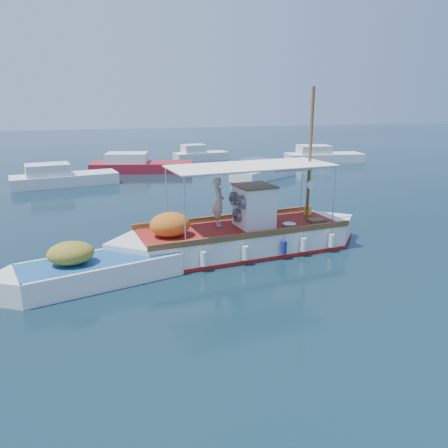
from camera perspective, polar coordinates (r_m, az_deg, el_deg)
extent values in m
plane|color=black|center=(17.51, 2.92, -3.88)|extent=(160.00, 160.00, 0.00)
cube|color=white|center=(17.69, 2.29, -2.35)|extent=(8.40, 3.50, 1.20)
cube|color=white|center=(16.49, -10.77, -4.02)|extent=(2.72, 2.72, 1.20)
cube|color=white|center=(19.68, 13.17, -0.86)|extent=(2.72, 2.72, 1.20)
cube|color=#AA1810|center=(17.80, 2.27, -3.45)|extent=(8.52, 3.60, 0.20)
cube|color=maroon|center=(17.51, 2.31, -0.56)|extent=(8.38, 3.29, 0.07)
cube|color=brown|center=(18.69, 0.55, 0.93)|extent=(8.26, 0.91, 0.22)
cube|color=brown|center=(16.29, 4.33, -1.39)|extent=(8.26, 0.91, 0.22)
cube|color=white|center=(17.52, 3.96, 2.27)|extent=(1.44, 1.54, 1.64)
cube|color=brown|center=(17.34, 4.01, 5.00)|extent=(1.56, 1.66, 0.07)
cylinder|color=slate|center=(16.84, 2.34, 2.88)|extent=(0.29, 0.57, 0.55)
cylinder|color=slate|center=(17.46, 1.38, 3.36)|extent=(0.29, 0.57, 0.55)
cylinder|color=slate|center=(17.30, 1.83, 1.18)|extent=(0.29, 0.57, 0.55)
cylinder|color=brown|center=(18.42, 11.17, 8.72)|extent=(0.14, 0.14, 5.45)
cylinder|color=brown|center=(18.02, 8.75, 7.27)|extent=(1.96, 0.28, 0.09)
cylinder|color=silver|center=(17.40, -7.52, 3.45)|extent=(0.05, 0.05, 2.45)
cylinder|color=silver|center=(15.16, -5.14, 1.66)|extent=(0.05, 0.05, 2.45)
cylinder|color=silver|center=(19.88, 10.09, 4.91)|extent=(0.05, 0.05, 2.45)
cylinder|color=silver|center=(17.95, 14.17, 3.48)|extent=(0.05, 0.05, 2.45)
cube|color=white|center=(17.14, 3.57, 7.61)|extent=(6.66, 3.23, 0.04)
ellipsoid|color=#C2661C|center=(16.41, -7.06, -0.07)|extent=(1.64, 1.44, 0.92)
cube|color=yellow|center=(18.58, 5.52, 1.12)|extent=(0.29, 0.22, 0.44)
cylinder|color=yellow|center=(19.81, 10.89, 1.74)|extent=(0.36, 0.36, 0.37)
cube|color=brown|center=(18.70, 12.02, 0.45)|extent=(0.75, 0.56, 0.13)
cylinder|color=#B2B2B2|center=(17.82, 8.54, -0.14)|extent=(0.60, 0.60, 0.13)
cylinder|color=white|center=(17.27, 11.26, 5.05)|extent=(0.33, 0.06, 0.33)
cylinder|color=white|center=(15.54, -2.69, -4.57)|extent=(0.24, 0.24, 0.52)
cylinder|color=navy|center=(16.85, 7.84, -3.04)|extent=(0.24, 0.24, 0.52)
cylinder|color=white|center=(18.01, 13.86, -2.12)|extent=(0.24, 0.24, 0.52)
imported|color=#BFB89E|center=(17.60, -0.73, 2.94)|extent=(0.58, 0.78, 1.96)
cube|color=white|center=(15.45, -15.82, -6.15)|extent=(5.51, 3.26, 1.01)
cube|color=white|center=(15.06, -25.37, -7.73)|extent=(1.95, 1.95, 1.01)
cube|color=white|center=(16.25, -7.03, -4.53)|extent=(1.95, 1.95, 1.01)
cube|color=#1E5189|center=(15.28, -15.96, -4.47)|extent=(5.46, 3.04, 0.06)
ellipsoid|color=olive|center=(14.96, -19.38, -3.61)|extent=(1.74, 1.55, 0.74)
cube|color=silver|center=(33.41, -20.02, 5.30)|extent=(7.53, 3.56, 1.00)
cube|color=silver|center=(33.17, -22.03, 6.61)|extent=(3.19, 2.49, 0.80)
cube|color=maroon|center=(38.05, -10.60, 7.19)|extent=(8.85, 4.74, 1.00)
cube|color=silver|center=(38.12, -12.57, 8.46)|extent=(3.84, 3.12, 0.80)
cube|color=silver|center=(34.39, 5.24, 6.47)|extent=(6.14, 4.96, 1.00)
cube|color=navy|center=(33.55, 4.38, 7.81)|extent=(2.98, 2.82, 0.80)
cube|color=silver|center=(44.81, 12.95, 8.35)|extent=(7.78, 3.66, 1.00)
cube|color=silver|center=(44.31, 11.65, 9.52)|extent=(3.28, 2.62, 0.80)
cube|color=silver|center=(44.65, -3.00, 8.70)|extent=(5.61, 2.73, 1.00)
cube|color=silver|center=(44.26, -4.00, 9.79)|extent=(2.37, 1.98, 0.80)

